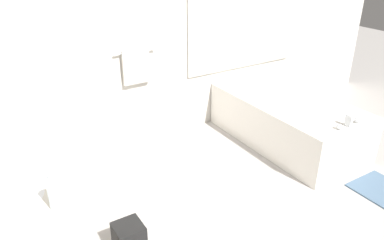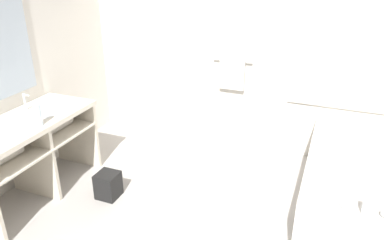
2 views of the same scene
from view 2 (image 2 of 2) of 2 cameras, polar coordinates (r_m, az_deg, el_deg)
name	(u,v)px [view 2 (image 2 of 2)]	position (r m, az deg, el deg)	size (l,w,h in m)	color
wall_back_with_blinds	(263,46)	(4.61, 10.76, 11.06)	(7.40, 0.13, 2.70)	silver
vanity_counter	(30,141)	(4.11, -23.40, -2.92)	(0.65, 1.46, 0.86)	beige
sink_faucet	(25,102)	(4.23, -24.07, 2.49)	(0.09, 0.04, 0.18)	silver
bathtub	(357,183)	(4.02, 23.85, -8.79)	(0.97, 1.86, 0.67)	silver
water_bottle_3	(38,115)	(3.80, -22.45, 0.77)	(0.07, 0.07, 0.23)	silver
waste_bin	(108,185)	(4.06, -12.66, -9.65)	(0.22, 0.22, 0.27)	black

